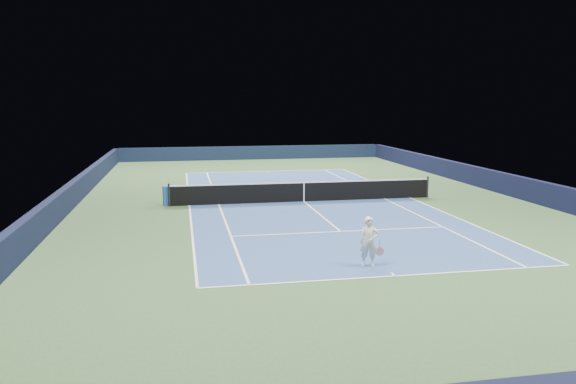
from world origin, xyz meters
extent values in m
plane|color=#324E2A|center=(0.00, 0.00, 0.00)|extent=(40.00, 40.00, 0.00)
cube|color=black|center=(0.00, 19.82, 0.55)|extent=(22.00, 0.35, 1.10)
cube|color=black|center=(10.82, 0.00, 0.55)|extent=(0.35, 40.00, 1.10)
cube|color=black|center=(-10.82, 0.00, 0.55)|extent=(0.35, 40.00, 1.10)
cube|color=navy|center=(0.00, 0.00, 0.00)|extent=(10.97, 23.77, 0.01)
cube|color=white|center=(0.00, 11.88, 0.01)|extent=(10.97, 0.08, 0.00)
cube|color=white|center=(0.00, -11.88, 0.01)|extent=(10.97, 0.08, 0.00)
cube|color=white|center=(5.49, 0.00, 0.01)|extent=(0.08, 23.77, 0.00)
cube|color=white|center=(-5.49, 0.00, 0.01)|extent=(0.08, 23.77, 0.00)
cube|color=white|center=(4.12, 0.00, 0.01)|extent=(0.08, 23.77, 0.00)
cube|color=white|center=(-4.12, 0.00, 0.01)|extent=(0.08, 23.77, 0.00)
cube|color=white|center=(0.00, 6.40, 0.01)|extent=(8.23, 0.08, 0.00)
cube|color=white|center=(0.00, -6.40, 0.01)|extent=(8.23, 0.08, 0.00)
cube|color=white|center=(0.00, 0.00, 0.01)|extent=(0.08, 12.80, 0.00)
cube|color=white|center=(0.00, 11.73, 0.01)|extent=(0.08, 0.30, 0.00)
cube|color=white|center=(0.00, -11.73, 0.01)|extent=(0.08, 0.30, 0.00)
cylinder|color=black|center=(-6.40, 0.00, 0.54)|extent=(0.10, 0.10, 1.07)
cylinder|color=black|center=(6.40, 0.00, 0.54)|extent=(0.10, 0.10, 1.07)
cube|color=black|center=(0.00, 0.00, 0.46)|extent=(12.80, 0.03, 0.91)
cube|color=white|center=(0.00, 0.00, 0.94)|extent=(12.80, 0.04, 0.06)
cube|color=white|center=(0.00, 0.00, 0.46)|extent=(0.05, 0.04, 0.91)
cube|color=#1D53AE|center=(-6.40, 0.36, 0.46)|extent=(0.62, 0.58, 0.91)
cube|color=white|center=(-6.11, 0.36, 0.45)|extent=(0.03, 0.41, 0.41)
imported|color=white|center=(-0.43, -10.85, 0.75)|extent=(0.62, 0.49, 1.49)
cylinder|color=#CD84A4|center=(-0.11, -10.90, 0.70)|extent=(0.03, 0.03, 0.25)
cylinder|color=black|center=(-0.11, -10.90, 0.46)|extent=(0.25, 0.02, 0.25)
cylinder|color=pink|center=(-0.11, -10.90, 0.46)|extent=(0.26, 0.02, 0.26)
sphere|color=#C7D42C|center=(-0.33, -9.85, 2.63)|extent=(0.07, 0.07, 0.07)
camera|label=1|loc=(-5.80, -26.17, 4.89)|focal=35.00mm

